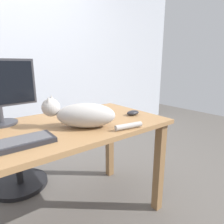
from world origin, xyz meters
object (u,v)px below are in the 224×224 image
object	(u,v)px
office_chair	(9,146)
keyboard	(6,146)
computer_mouse	(133,113)
cat	(82,114)

from	to	relation	value
office_chair	keyboard	bearing A→B (deg)	-99.21
keyboard	computer_mouse	bearing A→B (deg)	4.31
keyboard	cat	size ratio (longest dim) A/B	0.89
cat	keyboard	bearing A→B (deg)	-173.06
office_chair	keyboard	world-z (taller)	office_chair
office_chair	cat	bearing A→B (deg)	-69.11
keyboard	computer_mouse	xyz separation A→B (m)	(0.88, 0.07, 0.00)
keyboard	computer_mouse	distance (m)	0.89
keyboard	cat	world-z (taller)	cat
cat	computer_mouse	world-z (taller)	cat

